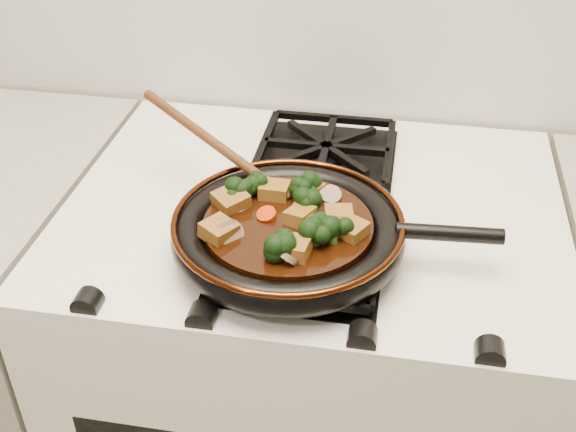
# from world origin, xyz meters

# --- Properties ---
(stove) EXTENTS (0.76, 0.60, 0.90)m
(stove) POSITION_xyz_m (0.00, 1.69, 0.45)
(stove) COLOR white
(stove) RESTS_ON ground
(burner_grate_front) EXTENTS (0.23, 0.23, 0.03)m
(burner_grate_front) POSITION_xyz_m (0.00, 1.55, 0.91)
(burner_grate_front) COLOR black
(burner_grate_front) RESTS_ON stove
(burner_grate_back) EXTENTS (0.23, 0.23, 0.03)m
(burner_grate_back) POSITION_xyz_m (0.00, 1.83, 0.91)
(burner_grate_back) COLOR black
(burner_grate_back) RESTS_ON stove
(skillet) EXTENTS (0.44, 0.32, 0.05)m
(skillet) POSITION_xyz_m (-0.01, 1.55, 0.94)
(skillet) COLOR black
(skillet) RESTS_ON burner_grate_front
(braising_sauce) EXTENTS (0.23, 0.23, 0.02)m
(braising_sauce) POSITION_xyz_m (-0.02, 1.55, 0.95)
(braising_sauce) COLOR black
(braising_sauce) RESTS_ON skillet
(tofu_cube_0) EXTENTS (0.04, 0.04, 0.03)m
(tofu_cube_0) POSITION_xyz_m (0.00, 1.56, 0.97)
(tofu_cube_0) COLOR brown
(tofu_cube_0) RESTS_ON braising_sauce
(tofu_cube_1) EXTENTS (0.05, 0.04, 0.03)m
(tofu_cube_1) POSITION_xyz_m (0.00, 1.49, 0.97)
(tofu_cube_1) COLOR brown
(tofu_cube_1) RESTS_ON braising_sauce
(tofu_cube_2) EXTENTS (0.05, 0.05, 0.03)m
(tofu_cube_2) POSITION_xyz_m (-0.00, 1.56, 0.97)
(tofu_cube_2) COLOR brown
(tofu_cube_2) RESTS_ON braising_sauce
(tofu_cube_3) EXTENTS (0.05, 0.05, 0.02)m
(tofu_cube_3) POSITION_xyz_m (0.00, 1.63, 0.97)
(tofu_cube_3) COLOR brown
(tofu_cube_3) RESTS_ON braising_sauce
(tofu_cube_4) EXTENTS (0.05, 0.05, 0.02)m
(tofu_cube_4) POSITION_xyz_m (0.07, 1.54, 0.97)
(tofu_cube_4) COLOR brown
(tofu_cube_4) RESTS_ON braising_sauce
(tofu_cube_5) EXTENTS (0.04, 0.04, 0.02)m
(tofu_cube_5) POSITION_xyz_m (0.05, 1.57, 0.97)
(tofu_cube_5) COLOR brown
(tofu_cube_5) RESTS_ON braising_sauce
(tofu_cube_6) EXTENTS (0.06, 0.06, 0.03)m
(tofu_cube_6) POSITION_xyz_m (-0.10, 1.58, 0.97)
(tofu_cube_6) COLOR brown
(tofu_cube_6) RESTS_ON braising_sauce
(tofu_cube_7) EXTENTS (0.06, 0.05, 0.03)m
(tofu_cube_7) POSITION_xyz_m (-0.10, 1.51, 0.97)
(tofu_cube_7) COLOR brown
(tofu_cube_7) RESTS_ON braising_sauce
(tofu_cube_8) EXTENTS (0.04, 0.04, 0.02)m
(tofu_cube_8) POSITION_xyz_m (-0.05, 1.62, 0.97)
(tofu_cube_8) COLOR brown
(tofu_cube_8) RESTS_ON braising_sauce
(broccoli_floret_0) EXTENTS (0.09, 0.09, 0.06)m
(broccoli_floret_0) POSITION_xyz_m (0.05, 1.52, 0.97)
(broccoli_floret_0) COLOR black
(broccoli_floret_0) RESTS_ON braising_sauce
(broccoli_floret_1) EXTENTS (0.09, 0.09, 0.07)m
(broccoli_floret_1) POSITION_xyz_m (0.04, 1.54, 0.97)
(broccoli_floret_1) COLOR black
(broccoli_floret_1) RESTS_ON braising_sauce
(broccoli_floret_2) EXTENTS (0.09, 0.08, 0.06)m
(broccoli_floret_2) POSITION_xyz_m (0.00, 1.63, 0.97)
(broccoli_floret_2) COLOR black
(broccoli_floret_2) RESTS_ON braising_sauce
(broccoli_floret_3) EXTENTS (0.10, 0.08, 0.08)m
(broccoli_floret_3) POSITION_xyz_m (0.03, 1.51, 0.97)
(broccoli_floret_3) COLOR black
(broccoli_floret_3) RESTS_ON braising_sauce
(broccoli_floret_4) EXTENTS (0.08, 0.08, 0.06)m
(broccoli_floret_4) POSITION_xyz_m (-0.08, 1.61, 0.97)
(broccoli_floret_4) COLOR black
(broccoli_floret_4) RESTS_ON braising_sauce
(broccoli_floret_5) EXTENTS (0.08, 0.08, 0.07)m
(broccoli_floret_5) POSITION_xyz_m (0.00, 1.58, 0.97)
(broccoli_floret_5) COLOR black
(broccoli_floret_5) RESTS_ON braising_sauce
(broccoli_floret_6) EXTENTS (0.08, 0.08, 0.05)m
(broccoli_floret_6) POSITION_xyz_m (-0.01, 1.48, 0.97)
(broccoli_floret_6) COLOR black
(broccoli_floret_6) RESTS_ON braising_sauce
(broccoli_floret_7) EXTENTS (0.09, 0.09, 0.06)m
(broccoli_floret_7) POSITION_xyz_m (0.00, 1.63, 0.97)
(broccoli_floret_7) COLOR black
(broccoli_floret_7) RESTS_ON braising_sauce
(broccoli_floret_8) EXTENTS (0.08, 0.07, 0.06)m
(broccoli_floret_8) POSITION_xyz_m (-0.09, 1.59, 0.97)
(broccoli_floret_8) COLOR black
(broccoli_floret_8) RESTS_ON braising_sauce
(carrot_coin_0) EXTENTS (0.03, 0.03, 0.01)m
(carrot_coin_0) POSITION_xyz_m (-0.01, 1.56, 0.96)
(carrot_coin_0) COLOR red
(carrot_coin_0) RESTS_ON braising_sauce
(carrot_coin_1) EXTENTS (0.03, 0.03, 0.02)m
(carrot_coin_1) POSITION_xyz_m (-0.05, 1.56, 0.96)
(carrot_coin_1) COLOR red
(carrot_coin_1) RESTS_ON braising_sauce
(carrot_coin_2) EXTENTS (0.03, 0.03, 0.02)m
(carrot_coin_2) POSITION_xyz_m (-0.06, 1.63, 0.96)
(carrot_coin_2) COLOR red
(carrot_coin_2) RESTS_ON braising_sauce
(carrot_coin_3) EXTENTS (0.03, 0.03, 0.01)m
(carrot_coin_3) POSITION_xyz_m (-0.10, 1.52, 0.96)
(carrot_coin_3) COLOR red
(carrot_coin_3) RESTS_ON braising_sauce
(carrot_coin_4) EXTENTS (0.03, 0.03, 0.02)m
(carrot_coin_4) POSITION_xyz_m (-0.05, 1.63, 0.96)
(carrot_coin_4) COLOR red
(carrot_coin_4) RESTS_ON braising_sauce
(mushroom_slice_0) EXTENTS (0.04, 0.04, 0.02)m
(mushroom_slice_0) POSITION_xyz_m (0.03, 1.62, 0.97)
(mushroom_slice_0) COLOR brown
(mushroom_slice_0) RESTS_ON braising_sauce
(mushroom_slice_1) EXTENTS (0.05, 0.05, 0.03)m
(mushroom_slice_1) POSITION_xyz_m (-0.09, 1.58, 0.97)
(mushroom_slice_1) COLOR brown
(mushroom_slice_1) RESTS_ON braising_sauce
(mushroom_slice_2) EXTENTS (0.05, 0.05, 0.03)m
(mushroom_slice_2) POSITION_xyz_m (-0.08, 1.51, 0.97)
(mushroom_slice_2) COLOR brown
(mushroom_slice_2) RESTS_ON braising_sauce
(mushroom_slice_3) EXTENTS (0.04, 0.04, 0.03)m
(mushroom_slice_3) POSITION_xyz_m (-0.00, 1.47, 0.97)
(mushroom_slice_3) COLOR brown
(mushroom_slice_3) RESTS_ON braising_sauce
(wooden_spoon) EXTENTS (0.16, 0.11, 0.28)m
(wooden_spoon) POSITION_xyz_m (-0.12, 1.67, 0.98)
(wooden_spoon) COLOR #4D2710
(wooden_spoon) RESTS_ON braising_sauce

